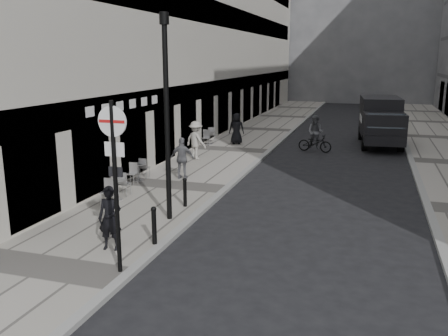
# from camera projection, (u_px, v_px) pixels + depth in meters

# --- Properties ---
(sidewalk) EXTENTS (4.00, 60.00, 0.12)m
(sidewalk) POSITION_uv_depth(u_px,v_px,m) (231.00, 150.00, 25.26)
(sidewalk) COLOR #A09990
(sidewalk) RESTS_ON ground
(building_far) EXTENTS (24.00, 16.00, 22.00)m
(building_far) POSITION_uv_depth(u_px,v_px,m) (348.00, 6.00, 57.11)
(building_far) COLOR gray
(building_far) RESTS_ON ground
(walking_man) EXTENTS (0.66, 0.49, 1.64)m
(walking_man) POSITION_uv_depth(u_px,v_px,m) (110.00, 218.00, 11.85)
(walking_man) COLOR black
(walking_man) RESTS_ON sidewalk
(sign_post) EXTENTS (0.66, 0.10, 3.87)m
(sign_post) POSITION_uv_depth(u_px,v_px,m) (115.00, 165.00, 10.22)
(sign_post) COLOR black
(sign_post) RESTS_ON sidewalk
(lamppost) EXTENTS (0.27, 0.27, 5.97)m
(lamppost) POSITION_uv_depth(u_px,v_px,m) (167.00, 109.00, 13.57)
(lamppost) COLOR black
(lamppost) RESTS_ON sidewalk
(bollard_near) EXTENTS (0.13, 0.13, 0.95)m
(bollard_near) POSITION_uv_depth(u_px,v_px,m) (154.00, 227.00, 12.27)
(bollard_near) COLOR black
(bollard_near) RESTS_ON sidewalk
(bollard_far) EXTENTS (0.12, 0.12, 0.89)m
(bollard_far) POSITION_uv_depth(u_px,v_px,m) (185.00, 193.00, 15.40)
(bollard_far) COLOR black
(bollard_far) RESTS_ON sidewalk
(panel_van) EXTENTS (2.53, 5.82, 2.67)m
(panel_van) POSITION_uv_depth(u_px,v_px,m) (381.00, 119.00, 26.78)
(panel_van) COLOR black
(panel_van) RESTS_ON ground
(cyclist) EXTENTS (1.88, 0.95, 1.93)m
(cyclist) POSITION_uv_depth(u_px,v_px,m) (315.00, 138.00, 25.00)
(cyclist) COLOR black
(cyclist) RESTS_ON ground
(pedestrian_a) EXTENTS (1.02, 0.50, 1.68)m
(pedestrian_a) POSITION_uv_depth(u_px,v_px,m) (182.00, 158.00, 18.86)
(pedestrian_a) COLOR slate
(pedestrian_a) RESTS_ON sidewalk
(pedestrian_b) EXTENTS (1.35, 1.09, 1.82)m
(pedestrian_b) POSITION_uv_depth(u_px,v_px,m) (196.00, 140.00, 22.56)
(pedestrian_b) COLOR #ACA89F
(pedestrian_b) RESTS_ON sidewalk
(pedestrian_c) EXTENTS (0.98, 0.77, 1.75)m
(pedestrian_c) POSITION_uv_depth(u_px,v_px,m) (236.00, 129.00, 26.56)
(pedestrian_c) COLOR black
(pedestrian_c) RESTS_ON sidewalk
(cafe_table_near) EXTENTS (0.63, 1.43, 0.81)m
(cafe_table_near) POSITION_uv_depth(u_px,v_px,m) (138.00, 171.00, 18.64)
(cafe_table_near) COLOR #B6B5B8
(cafe_table_near) RESTS_ON sidewalk
(cafe_table_mid) EXTENTS (0.68, 1.53, 0.87)m
(cafe_table_mid) POSITION_uv_depth(u_px,v_px,m) (116.00, 188.00, 16.07)
(cafe_table_mid) COLOR silver
(cafe_table_mid) RESTS_ON sidewalk
(cafe_table_far) EXTENTS (0.69, 1.56, 0.89)m
(cafe_table_far) POSITION_uv_depth(u_px,v_px,m) (209.00, 136.00, 26.58)
(cafe_table_far) COLOR #ADADB0
(cafe_table_far) RESTS_ON sidewalk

